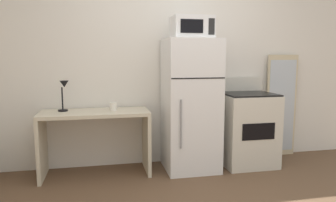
{
  "coord_description": "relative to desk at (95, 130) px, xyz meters",
  "views": [
    {
      "loc": [
        -0.93,
        -2.31,
        1.36
      ],
      "look_at": [
        -0.21,
        1.1,
        0.88
      ],
      "focal_mm": 33.78,
      "sensor_mm": 36.0,
      "label": 1
    }
  ],
  "objects": [
    {
      "name": "wall_back_white",
      "position": [
        1.01,
        0.33,
        0.77
      ],
      "size": [
        5.0,
        0.1,
        2.6
      ],
      "primitive_type": "cube",
      "color": "silver",
      "rests_on": "ground"
    },
    {
      "name": "desk",
      "position": [
        0.0,
        0.0,
        0.0
      ],
      "size": [
        1.23,
        0.52,
        0.75
      ],
      "color": "beige",
      "rests_on": "ground"
    },
    {
      "name": "desk_lamp",
      "position": [
        -0.34,
        0.06,
        0.46
      ],
      "size": [
        0.14,
        0.12,
        0.35
      ],
      "color": "black",
      "rests_on": "desk"
    },
    {
      "name": "coffee_mug",
      "position": [
        0.21,
        -0.0,
        0.27
      ],
      "size": [
        0.08,
        0.08,
        0.09
      ],
      "primitive_type": "cylinder",
      "color": "white",
      "rests_on": "desk"
    },
    {
      "name": "refrigerator",
      "position": [
        1.13,
        -0.04,
        0.26
      ],
      "size": [
        0.63,
        0.64,
        1.58
      ],
      "color": "white",
      "rests_on": "ground"
    },
    {
      "name": "microwave",
      "position": [
        1.13,
        -0.06,
        1.18
      ],
      "size": [
        0.46,
        0.35,
        0.26
      ],
      "color": "silver",
      "rests_on": "refrigerator"
    },
    {
      "name": "oven_range",
      "position": [
        1.89,
        -0.03,
        -0.06
      ],
      "size": [
        0.65,
        0.61,
        1.1
      ],
      "color": "beige",
      "rests_on": "ground"
    },
    {
      "name": "leaning_mirror",
      "position": [
        2.51,
        0.22,
        0.17
      ],
      "size": [
        0.44,
        0.03,
        1.4
      ],
      "color": "#C6B793",
      "rests_on": "ground"
    }
  ]
}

